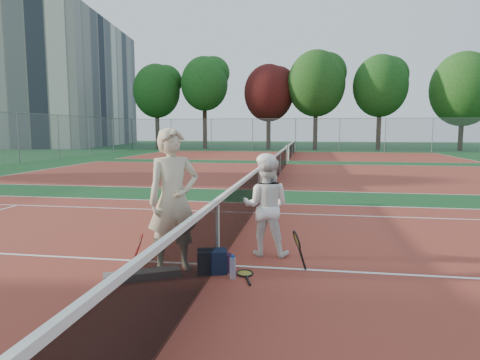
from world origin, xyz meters
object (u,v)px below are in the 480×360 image
Objects in this scene: racket_black_held at (297,251)px; racket_spare at (245,273)px; apartment_block at (72,85)px; sports_bag_purple at (223,262)px; racket_red at (140,254)px; sports_bag_navy at (212,261)px; net_main at (218,232)px; player_b at (266,207)px; water_bottle at (233,268)px; player_a at (173,200)px.

racket_black_held is 0.97× the size of racket_spare.
racket_spare is at bearing -57.30° from apartment_block.
apartment_block reaches higher than sports_bag_purple.
racket_black_held is 0.82m from racket_spare.
racket_red is 1.39× the size of sports_bag_navy.
net_main is 18.87× the size of racket_black_held.
net_main is at bearing 49.71° from player_b.
sports_bag_navy is 1.39× the size of water_bottle.
racket_red is (-1.66, -1.24, -0.51)m from player_b.
sports_bag_purple is 0.41m from water_bottle.
racket_spare is 1.44× the size of sports_bag_navy.
net_main is 26.38× the size of sports_bag_navy.
sports_bag_purple is at bearing 50.83° from racket_spare.
player_a reaches higher than net_main.
sports_bag_navy is at bearing 147.27° from water_bottle.
water_bottle is (0.34, -0.22, -0.01)m from sports_bag_navy.
sports_bag_navy reaches higher than water_bottle.
racket_black_held is at bearing -56.48° from apartment_block.
net_main reaches higher than sports_bag_purple.
water_bottle is at bearing -57.55° from apartment_block.
water_bottle is (0.33, -0.55, -0.36)m from net_main.
apartment_block is 52.37m from player_b.
sports_bag_navy is (0.99, 0.23, -0.12)m from racket_red.
sports_bag_navy is (-1.19, -0.29, -0.13)m from racket_black_held.
net_main reaches higher than racket_red.
player_a is (-0.57, -0.33, 0.52)m from net_main.
sports_bag_purple is (-0.34, 0.14, 0.11)m from racket_spare.
sports_bag_navy is at bearing 72.48° from racket_spare.
apartment_block is 38.12× the size of racket_red.
racket_red is at bearing -3.68° from racket_black_held.
apartment_block is at bearing 15.67° from racket_spare.
net_main is at bearing 122.78° from sports_bag_purple.
racket_black_held is at bearing 8.46° from sports_bag_purple.
player_a is at bearing 166.14° from water_bottle.
racket_red is 0.96× the size of racket_spare.
sports_bag_purple is (28.13, -44.20, -7.38)m from apartment_block.
racket_black_held is (29.18, -44.04, -7.21)m from apartment_block.
apartment_block is 52.53m from player_a.
net_main is 18.30× the size of racket_spare.
apartment_block is at bearing 122.47° from sports_bag_purple.
sports_bag_purple is (-1.05, -0.16, -0.17)m from racket_black_held.
apartment_block is (-28.00, 44.00, 6.99)m from net_main.
racket_red is 1.20m from sports_bag_purple.
sports_bag_purple is (0.14, 0.13, -0.04)m from sports_bag_navy.
sports_bag_navy is at bearing -3.51° from racket_black_held.
apartment_block is 72.98× the size of sports_bag_purple.
sports_bag_purple is (1.13, 0.37, -0.17)m from racket_red.
player_b is 5.31× the size of water_bottle.
water_bottle is at bearing -32.73° from sports_bag_navy.
apartment_block reaches higher than racket_spare.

